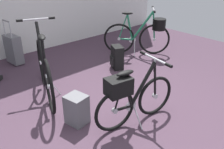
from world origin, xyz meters
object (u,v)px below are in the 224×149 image
at_px(backpack_on_floor, 77,109).
at_px(rolling_suitcase, 13,49).
at_px(folding_bike_foreground, 131,96).
at_px(display_bike_right, 143,33).
at_px(display_bike_left, 45,71).
at_px(handbag_on_floor, 117,57).

bearing_deg(backpack_on_floor, rolling_suitcase, 85.83).
relative_size(folding_bike_foreground, backpack_on_floor, 3.03).
height_order(display_bike_right, backpack_on_floor, display_bike_right).
bearing_deg(backpack_on_floor, display_bike_left, 87.42).
bearing_deg(rolling_suitcase, display_bike_left, -95.06).
xyz_separation_m(backpack_on_floor, handbag_on_floor, (1.46, 0.86, 0.02)).
distance_m(display_bike_right, backpack_on_floor, 2.58).
distance_m(display_bike_left, handbag_on_floor, 1.43).
distance_m(rolling_suitcase, backpack_on_floor, 2.32).
height_order(display_bike_left, backpack_on_floor, display_bike_left).
xyz_separation_m(folding_bike_foreground, display_bike_left, (-0.43, 1.27, 0.02)).
height_order(display_bike_left, rolling_suitcase, display_bike_left).
bearing_deg(display_bike_left, display_bike_right, 5.56).
relative_size(rolling_suitcase, backpack_on_floor, 2.23).
relative_size(display_bike_right, backpack_on_floor, 2.67).
distance_m(folding_bike_foreground, display_bike_left, 1.34).
xyz_separation_m(folding_bike_foreground, display_bike_right, (1.88, 1.50, 0.05)).
bearing_deg(handbag_on_floor, display_bike_right, 12.13).
height_order(folding_bike_foreground, display_bike_left, display_bike_left).
height_order(folding_bike_foreground, rolling_suitcase, rolling_suitcase).
bearing_deg(backpack_on_floor, display_bike_right, 24.17).
xyz_separation_m(display_bike_right, backpack_on_floor, (-2.34, -1.05, -0.25)).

